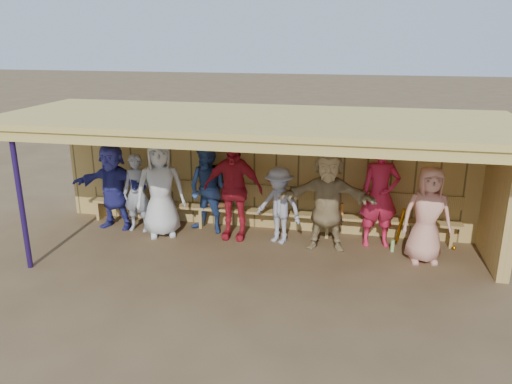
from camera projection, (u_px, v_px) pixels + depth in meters
The scene contains 13 objects.
ground at pixel (252, 252), 9.18m from camera, with size 90.00×90.00×0.00m, color brown.
player_a at pixel (137, 193), 9.97m from camera, with size 0.58×0.38×1.60m, color #989BA1.
player_b at pixel (160, 188), 9.70m from camera, with size 0.94×0.61×1.92m, color silver.
player_c at pixel (208, 189), 9.87m from camera, with size 0.87×0.68×1.79m, color #324E8A.
player_d at pixel (233, 189), 9.57m from camera, with size 1.16×0.48×1.97m, color red.
player_e at pixel (279, 205), 9.42m from camera, with size 0.96×0.55×1.49m, color #9C9BA3.
player_f at pixel (327, 200), 9.09m from camera, with size 1.75×0.56×1.89m, color tan.
player_g at pixel (380, 195), 9.20m from camera, with size 0.72×0.48×1.99m, color #CF2141.
player_h at pixel (427, 215), 8.57m from camera, with size 0.84×0.55×1.72m, color #E1977E.
player_extra at pixel (113, 186), 10.11m from camera, with size 1.65×0.53×1.78m, color #33348C.
dugout_structure at pixel (280, 155), 9.23m from camera, with size 8.80×3.20×2.50m.
bench at pixel (264, 206), 10.06m from camera, with size 7.60×0.34×0.93m.
dugout_equipment at pixel (219, 206), 10.13m from camera, with size 7.10×0.62×0.80m.
Camera 1 is at (1.81, -8.23, 3.80)m, focal length 35.00 mm.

